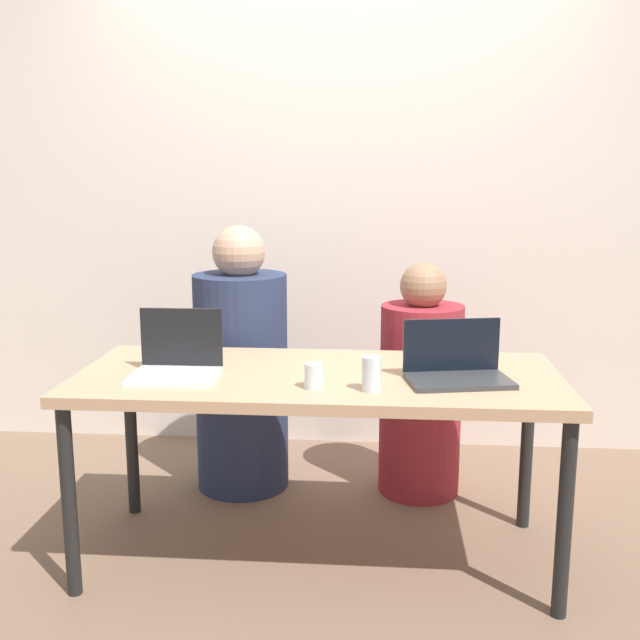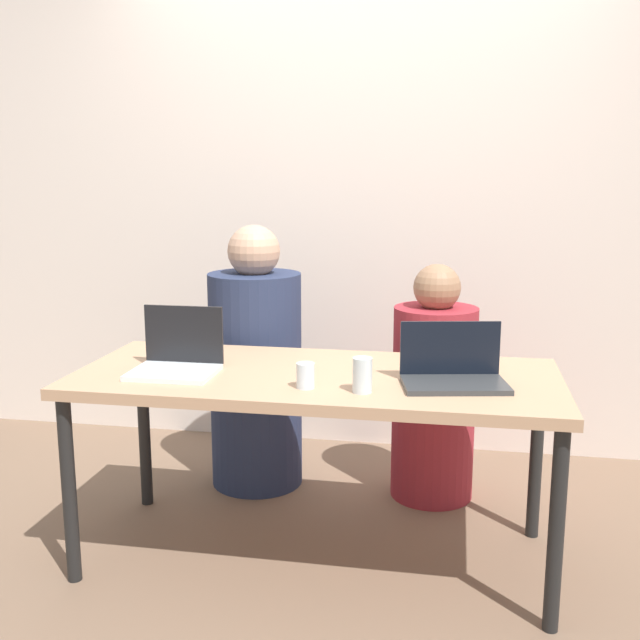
% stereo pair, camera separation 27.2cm
% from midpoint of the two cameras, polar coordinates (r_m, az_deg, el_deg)
% --- Properties ---
extents(ground_plane, '(12.00, 12.00, 0.00)m').
position_cam_midpoint_polar(ground_plane, '(2.96, -2.88, -17.60)').
color(ground_plane, brown).
extents(back_wall, '(4.50, 0.10, 2.48)m').
position_cam_midpoint_polar(back_wall, '(3.88, -0.55, 8.47)').
color(back_wall, silver).
rests_on(back_wall, ground).
extents(desk, '(1.73, 0.74, 0.72)m').
position_cam_midpoint_polar(desk, '(2.71, -3.02, -5.36)').
color(desk, tan).
rests_on(desk, ground).
extents(person_on_left, '(0.43, 0.43, 1.20)m').
position_cam_midpoint_polar(person_on_left, '(3.42, -8.29, -4.07)').
color(person_on_left, '#27314F').
rests_on(person_on_left, ground).
extents(person_on_right, '(0.44, 0.44, 1.04)m').
position_cam_midpoint_polar(person_on_right, '(3.35, 5.37, -5.53)').
color(person_on_right, maroon).
rests_on(person_on_right, ground).
extents(laptop_front_right, '(0.38, 0.28, 0.21)m').
position_cam_midpoint_polar(laptop_front_right, '(2.60, 7.44, -3.69)').
color(laptop_front_right, '#353739').
rests_on(laptop_front_right, desk).
extents(laptop_front_left, '(0.30, 0.27, 0.23)m').
position_cam_midpoint_polar(laptop_front_left, '(2.72, -13.70, -3.17)').
color(laptop_front_left, silver).
rests_on(laptop_front_left, desk).
extents(water_glass_center, '(0.06, 0.06, 0.09)m').
position_cam_midpoint_polar(water_glass_center, '(2.50, -3.67, -4.44)').
color(water_glass_center, silver).
rests_on(water_glass_center, desk).
extents(water_glass_right, '(0.06, 0.06, 0.12)m').
position_cam_midpoint_polar(water_glass_right, '(2.46, 0.79, -4.34)').
color(water_glass_right, silver).
rests_on(water_glass_right, desk).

